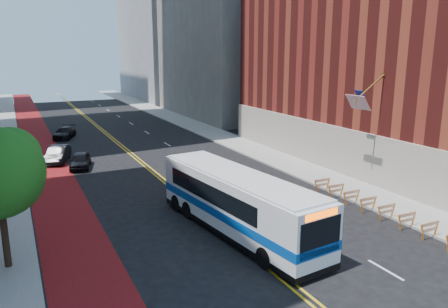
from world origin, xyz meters
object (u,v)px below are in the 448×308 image
car_c (65,133)px  car_a (80,160)px  transit_bus (237,202)px  car_b (58,154)px

car_c → car_a: bearing=-69.7°
transit_bus → car_b: bearing=101.9°
car_b → car_c: 11.88m
car_a → car_b: bearing=130.0°
car_a → car_b: size_ratio=0.89×
transit_bus → car_c: bearing=92.4°
car_a → car_c: 14.91m
car_a → car_b: car_b is taller
transit_bus → car_a: bearing=100.6°
transit_bus → car_b: size_ratio=2.87×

